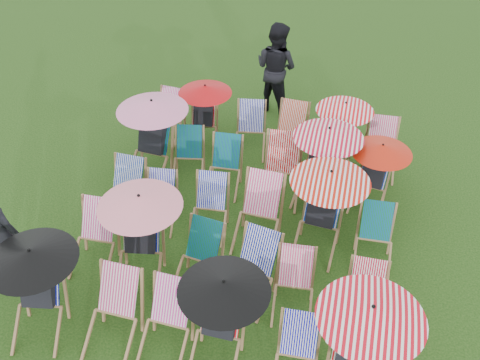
% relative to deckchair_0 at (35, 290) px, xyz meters
% --- Properties ---
extents(ground, '(100.00, 100.00, 0.00)m').
position_rel_deckchair_0_xyz_m(ground, '(2.09, 2.24, -0.71)').
color(ground, black).
rests_on(ground, ground).
extents(deckchair_0, '(1.14, 1.23, 1.35)m').
position_rel_deckchair_0_xyz_m(deckchair_0, '(0.00, 0.00, 0.00)').
color(deckchair_0, olive).
rests_on(deckchair_0, ground).
extents(deckchair_1, '(0.67, 0.92, 0.97)m').
position_rel_deckchair_0_xyz_m(deckchair_1, '(1.00, 0.03, -0.23)').
color(deckchair_1, olive).
rests_on(deckchair_1, ground).
extents(deckchair_2, '(0.65, 0.88, 0.93)m').
position_rel_deckchair_0_xyz_m(deckchair_2, '(1.71, 0.06, -0.25)').
color(deckchair_2, olive).
rests_on(deckchair_2, ground).
extents(deckchair_3, '(1.11, 1.16, 1.32)m').
position_rel_deckchair_0_xyz_m(deckchair_3, '(2.40, 0.13, -0.01)').
color(deckchair_3, olive).
rests_on(deckchair_3, ground).
extents(deckchair_4, '(0.58, 0.79, 0.83)m').
position_rel_deckchair_0_xyz_m(deckchair_4, '(3.38, 0.03, -0.30)').
color(deckchair_4, olive).
rests_on(deckchair_4, ground).
extents(deckchair_5, '(1.22, 1.27, 1.45)m').
position_rel_deckchair_0_xyz_m(deckchair_5, '(4.07, 0.06, 0.05)').
color(deckchair_5, olive).
rests_on(deckchair_5, ground).
extents(deckchair_6, '(0.64, 0.88, 0.94)m').
position_rel_deckchair_0_xyz_m(deckchair_6, '(0.17, 1.21, -0.24)').
color(deckchair_6, olive).
rests_on(deckchair_6, ground).
extents(deckchair_7, '(1.18, 1.28, 1.40)m').
position_rel_deckchair_0_xyz_m(deckchair_7, '(0.94, 1.20, 0.03)').
color(deckchair_7, olive).
rests_on(deckchair_7, ground).
extents(deckchair_8, '(0.71, 0.91, 0.90)m').
position_rel_deckchair_0_xyz_m(deckchair_8, '(1.77, 1.21, -0.26)').
color(deckchair_8, olive).
rests_on(deckchair_8, ground).
extents(deckchair_9, '(0.79, 0.97, 0.94)m').
position_rel_deckchair_0_xyz_m(deckchair_9, '(2.57, 1.16, -0.24)').
color(deckchair_9, olive).
rests_on(deckchair_9, ground).
extents(deckchair_10, '(0.62, 0.82, 0.85)m').
position_rel_deckchair_0_xyz_m(deckchair_10, '(3.18, 1.07, -0.29)').
color(deckchair_10, olive).
rests_on(deckchair_10, ground).
extents(deckchair_11, '(0.56, 0.78, 0.84)m').
position_rel_deckchair_0_xyz_m(deckchair_11, '(4.13, 1.07, -0.29)').
color(deckchair_11, olive).
rests_on(deckchair_11, ground).
extents(deckchair_12, '(0.64, 0.87, 0.92)m').
position_rel_deckchair_0_xyz_m(deckchair_12, '(0.17, 2.31, -0.25)').
color(deckchair_12, olive).
rests_on(deckchair_12, ground).
extents(deckchair_13, '(0.61, 0.80, 0.82)m').
position_rel_deckchair_0_xyz_m(deckchair_13, '(0.80, 2.27, -0.30)').
color(deckchair_13, olive).
rests_on(deckchair_13, ground).
extents(deckchair_14, '(0.65, 0.85, 0.87)m').
position_rel_deckchair_0_xyz_m(deckchair_14, '(1.63, 2.30, -0.28)').
color(deckchair_14, olive).
rests_on(deckchair_14, ground).
extents(deckchair_15, '(0.73, 0.98, 1.02)m').
position_rel_deckchair_0_xyz_m(deckchair_15, '(2.42, 2.26, -0.20)').
color(deckchair_15, olive).
rests_on(deckchair_15, ground).
extents(deckchair_16, '(1.18, 1.24, 1.40)m').
position_rel_deckchair_0_xyz_m(deckchair_16, '(3.37, 2.35, 0.02)').
color(deckchair_16, olive).
rests_on(deckchair_16, ground).
extents(deckchair_17, '(0.60, 0.82, 0.86)m').
position_rel_deckchair_0_xyz_m(deckchair_17, '(4.20, 2.23, -0.28)').
color(deckchair_17, olive).
rests_on(deckchair_17, ground).
extents(deckchair_18, '(1.23, 1.29, 1.46)m').
position_rel_deckchair_0_xyz_m(deckchair_18, '(0.23, 3.47, 0.06)').
color(deckchair_18, olive).
rests_on(deckchair_18, ground).
extents(deckchair_19, '(0.70, 0.88, 0.86)m').
position_rel_deckchair_0_xyz_m(deckchair_19, '(0.89, 3.51, -0.28)').
color(deckchair_19, olive).
rests_on(deckchair_19, ground).
extents(deckchair_20, '(0.62, 0.84, 0.88)m').
position_rel_deckchair_0_xyz_m(deckchair_20, '(1.58, 3.37, -0.27)').
color(deckchair_20, olive).
rests_on(deckchair_20, ground).
extents(deckchair_21, '(0.74, 0.99, 1.03)m').
position_rel_deckchair_0_xyz_m(deckchair_21, '(2.57, 3.40, -0.20)').
color(deckchair_21, olive).
rests_on(deckchair_21, ground).
extents(deckchair_22, '(1.15, 1.23, 1.36)m').
position_rel_deckchair_0_xyz_m(deckchair_22, '(3.21, 3.50, 0.01)').
color(deckchair_22, olive).
rests_on(deckchair_22, ground).
extents(deckchair_23, '(0.98, 1.04, 1.16)m').
position_rel_deckchair_0_xyz_m(deckchair_23, '(4.09, 3.55, -0.10)').
color(deckchair_23, olive).
rests_on(deckchair_23, ground).
extents(deckchair_24, '(0.66, 0.87, 0.89)m').
position_rel_deckchair_0_xyz_m(deckchair_24, '(0.09, 4.62, -0.27)').
color(deckchair_24, olive).
rests_on(deckchair_24, ground).
extents(deckchair_25, '(1.00, 1.08, 1.19)m').
position_rel_deckchair_0_xyz_m(deckchair_25, '(0.84, 4.63, -0.08)').
color(deckchair_25, olive).
rests_on(deckchair_25, ground).
extents(deckchair_26, '(0.71, 0.90, 0.89)m').
position_rel_deckchair_0_xyz_m(deckchair_26, '(1.78, 4.56, -0.27)').
color(deckchair_26, olive).
rests_on(deckchair_26, ground).
extents(deckchair_27, '(0.66, 0.88, 0.92)m').
position_rel_deckchair_0_xyz_m(deckchair_27, '(2.51, 4.65, -0.25)').
color(deckchair_27, olive).
rests_on(deckchair_27, ground).
extents(deckchair_28, '(1.03, 1.10, 1.22)m').
position_rel_deckchair_0_xyz_m(deckchair_28, '(3.40, 4.59, -0.07)').
color(deckchair_28, olive).
rests_on(deckchair_28, ground).
extents(deckchair_29, '(0.64, 0.87, 0.92)m').
position_rel_deckchair_0_xyz_m(deckchair_29, '(4.19, 4.51, -0.25)').
color(deckchair_29, olive).
rests_on(deckchair_29, ground).
extents(person_left, '(0.62, 0.41, 1.67)m').
position_rel_deckchair_0_xyz_m(person_left, '(-0.91, 0.69, 0.12)').
color(person_left, black).
rests_on(person_left, ground).
extents(person_rear, '(1.15, 1.05, 1.92)m').
position_rel_deckchair_0_xyz_m(person_rear, '(1.95, 6.15, 0.25)').
color(person_rear, black).
rests_on(person_rear, ground).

